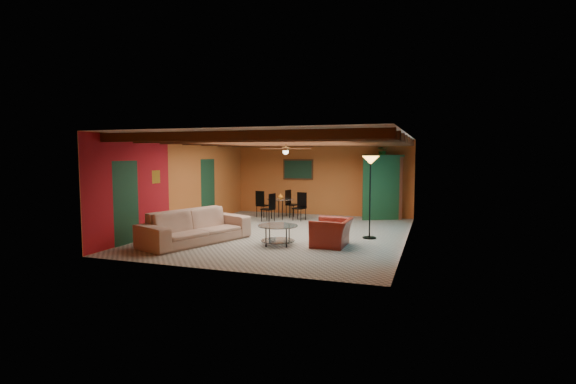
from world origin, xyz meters
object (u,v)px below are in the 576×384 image
at_px(dining_table, 281,205).
at_px(potted_plant, 383,150).
at_px(vase, 281,189).
at_px(coffee_table, 278,235).
at_px(armchair, 332,232).
at_px(armoire, 382,188).
at_px(sofa, 196,226).
at_px(floor_lamp, 370,197).

height_order(dining_table, potted_plant, potted_plant).
bearing_deg(vase, coffee_table, -70.96).
distance_m(armchair, armoire, 4.96).
bearing_deg(armoire, coffee_table, -134.17).
xyz_separation_m(sofa, coffee_table, (2.04, 0.40, -0.16)).
height_order(armoire, vase, armoire).
height_order(armchair, potted_plant, potted_plant).
xyz_separation_m(coffee_table, potted_plant, (1.88, 5.19, 2.10)).
height_order(coffee_table, armoire, armoire).
bearing_deg(vase, armoire, 18.31).
bearing_deg(potted_plant, sofa, -125.06).
height_order(dining_table, floor_lamp, floor_lamp).
bearing_deg(coffee_table, floor_lamp, 38.54).
relative_size(armchair, vase, 5.20).
bearing_deg(coffee_table, armoire, 70.09).
bearing_deg(floor_lamp, coffee_table, -141.46).
bearing_deg(dining_table, potted_plant, 18.31).
bearing_deg(potted_plant, armoire, 0.00).
height_order(sofa, floor_lamp, floor_lamp).
xyz_separation_m(sofa, dining_table, (0.63, 4.50, 0.06)).
distance_m(dining_table, floor_lamp, 4.28).
relative_size(sofa, armchair, 2.77).
relative_size(floor_lamp, vase, 11.15).
relative_size(sofa, vase, 14.38).
distance_m(sofa, potted_plant, 7.10).
relative_size(armchair, potted_plant, 2.32).
distance_m(sofa, floor_lamp, 4.54).
xyz_separation_m(coffee_table, dining_table, (-1.42, 4.10, 0.22)).
bearing_deg(coffee_table, dining_table, 109.04).
relative_size(dining_table, armoire, 0.85).
bearing_deg(dining_table, coffee_table, -70.96).
height_order(coffee_table, vase, vase).
xyz_separation_m(dining_table, vase, (0.00, 0.00, 0.57)).
relative_size(armoire, vase, 10.90).
bearing_deg(sofa, vase, 13.28).
relative_size(dining_table, floor_lamp, 0.83).
bearing_deg(armoire, armchair, -121.45).
xyz_separation_m(coffee_table, armoire, (1.88, 5.19, 0.81)).
distance_m(sofa, vase, 4.59).
bearing_deg(coffee_table, sofa, -169.02).
height_order(dining_table, armoire, armoire).
relative_size(armchair, coffee_table, 1.04).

